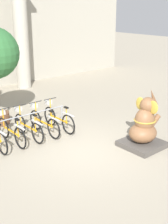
% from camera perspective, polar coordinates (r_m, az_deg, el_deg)
% --- Properties ---
extents(ground_plane, '(60.00, 60.00, 0.00)m').
position_cam_1_polar(ground_plane, '(9.25, -0.09, -7.05)').
color(ground_plane, '#9E937F').
extents(column_right, '(0.88, 0.88, 5.16)m').
position_cam_1_polar(column_right, '(16.03, -11.42, 13.59)').
color(column_right, '#ADA899').
rests_on(column_right, ground_plane).
extents(bike_rack, '(2.94, 0.05, 0.77)m').
position_cam_1_polar(bike_rack, '(10.10, -10.58, -1.46)').
color(bike_rack, gray).
rests_on(bike_rack, ground_plane).
extents(bicycle_1, '(0.48, 1.74, 1.00)m').
position_cam_1_polar(bicycle_1, '(9.85, -13.24, -3.31)').
color(bicycle_1, black).
rests_on(bicycle_1, ground_plane).
extents(bicycle_2, '(0.48, 1.74, 1.00)m').
position_cam_1_polar(bicycle_2, '(10.09, -10.25, -2.55)').
color(bicycle_2, black).
rests_on(bicycle_2, ground_plane).
extents(bicycle_3, '(0.48, 1.74, 1.00)m').
position_cam_1_polar(bicycle_3, '(10.35, -7.40, -1.83)').
color(bicycle_3, black).
rests_on(bicycle_3, ground_plane).
extents(bicycle_4, '(0.48, 1.74, 1.00)m').
position_cam_1_polar(bicycle_4, '(10.65, -4.75, -1.12)').
color(bicycle_4, black).
rests_on(bicycle_4, ground_plane).
extents(elephant_statue, '(1.15, 1.15, 1.78)m').
position_cam_1_polar(elephant_statue, '(9.46, 10.93, -2.82)').
color(elephant_statue, '#4C4742').
rests_on(elephant_statue, ground_plane).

